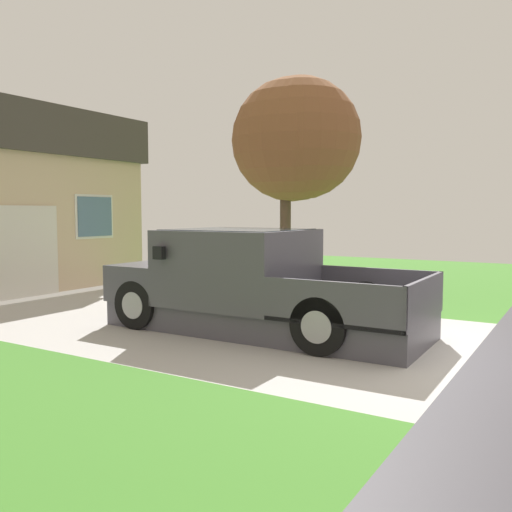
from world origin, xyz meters
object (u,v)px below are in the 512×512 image
object	(u,v)px
pickup_truck	(243,284)
person_with_hat	(282,263)
front_yard_tree	(296,140)
handbag	(294,305)

from	to	relation	value
pickup_truck	person_with_hat	world-z (taller)	person_with_hat
pickup_truck	front_yard_tree	distance (m)	5.12
pickup_truck	person_with_hat	distance (m)	1.56
front_yard_tree	person_with_hat	bearing A→B (deg)	-158.22
pickup_truck	front_yard_tree	bearing A→B (deg)	15.10
person_with_hat	front_yard_tree	bearing A→B (deg)	-151.96
front_yard_tree	handbag	bearing A→B (deg)	-153.42
handbag	front_yard_tree	xyz separation A→B (m)	(2.37, 1.18, 3.47)
pickup_truck	handbag	distance (m)	1.83
handbag	front_yard_tree	size ratio (longest dim) A/B	0.08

